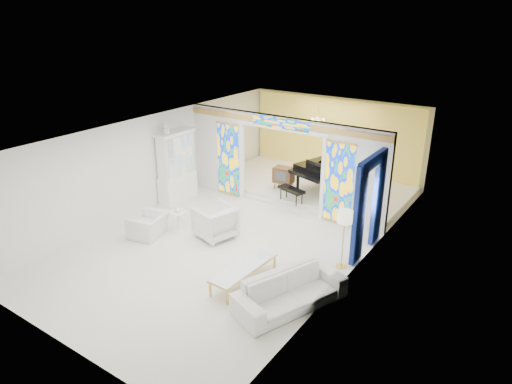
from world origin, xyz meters
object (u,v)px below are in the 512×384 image
Objects in this scene: china_cabinet at (176,167)px; grand_piano at (331,169)px; tv_console at (284,175)px; armchair_right at (215,222)px; sofa at (290,291)px; armchair_left at (149,225)px; coffee_table at (244,268)px.

china_cabinet is 5.20m from grand_piano.
armchair_right is at bearing -93.65° from tv_console.
grand_piano is (1.33, 4.62, 0.50)m from armchair_right.
armchair_left is at bearing 104.65° from sofa.
armchair_right is 1.31× the size of tv_console.
grand_piano is (2.93, 5.63, 0.64)m from armchair_left.
armchair_left is 0.40× the size of sofa.
sofa is at bearing -54.77° from grand_piano.
armchair_right reaches higher than coffee_table.
grand_piano is at bearing 179.78° from armchair_right.
tv_console is (2.67, 2.47, -0.48)m from china_cabinet.
armchair_left is 5.03m from sofa.
china_cabinet is 2.85m from armchair_left.
china_cabinet is at bearing -125.26° from grand_piano.
armchair_left is 0.99× the size of armchair_right.
armchair_right is at bearing -89.08° from grand_piano.
coffee_table is (4.81, -2.89, -0.77)m from china_cabinet.
china_cabinet is 3.48× the size of tv_console.
tv_console is (1.50, 4.92, 0.36)m from armchair_left.
armchair_right is 4.83m from grand_piano.
coffee_table is (-1.36, 0.18, 0.03)m from sofa.
grand_piano is (-0.70, 6.07, 0.57)m from coffee_table.
sofa is at bearing -62.91° from tv_console.
armchair_right is at bearing 86.01° from sofa.
china_cabinet is 6.93m from sofa.
coffee_table is (2.03, -1.45, -0.07)m from armchair_right.
tv_console is at bearing 42.76° from china_cabinet.
tv_console reaches higher than coffee_table.
sofa is 6.56m from tv_console.
armchair_left is at bearing -100.52° from grand_piano.
tv_console reaches higher than sofa.
grand_piano reaches higher than sofa.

